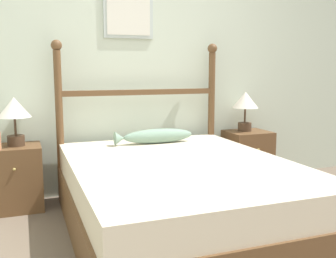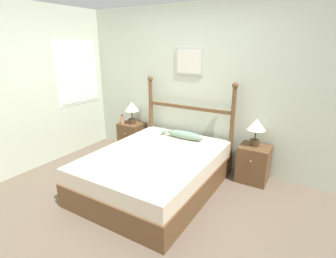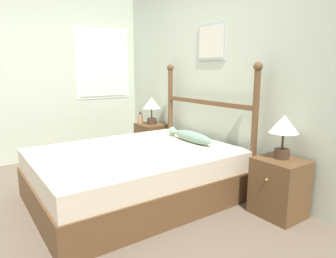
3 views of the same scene
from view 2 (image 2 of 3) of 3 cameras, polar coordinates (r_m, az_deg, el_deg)
The scene contains 11 objects.
ground_plane at distance 3.41m, azimuth -7.39°, elevation -16.92°, with size 16.00×16.00×0.00m, color brown.
wall_back at distance 4.33m, azimuth 6.32°, elevation 9.06°, with size 6.40×0.08×2.55m.
wall_left at distance 4.53m, azimuth -29.81°, elevation 7.21°, with size 0.08×6.40×2.55m.
bed at distance 3.71m, azimuth -2.78°, elevation -9.07°, with size 1.55×2.04×0.52m.
headboard at distance 4.31m, azimuth 4.40°, elevation 2.59°, with size 1.58×0.09×1.42m.
nightstand_left at distance 4.99m, azimuth -7.78°, elevation -1.72°, with size 0.43×0.40×0.54m.
nightstand_right at distance 4.07m, azimuth 18.08°, elevation -7.20°, with size 0.43×0.40×0.54m.
table_lamp_left at distance 4.81m, azimuth -7.90°, elevation 4.49°, with size 0.27×0.27×0.40m.
table_lamp_right at distance 3.91m, azimuth 18.66°, elevation 0.48°, with size 0.27×0.27×0.40m.
bottle at distance 4.87m, azimuth -9.93°, elevation 2.05°, with size 0.07×0.07×0.18m.
fish_pillow at distance 4.12m, azimuth 3.24°, elevation -1.24°, with size 0.72×0.13×0.13m.
Camera 2 is at (1.79, -2.16, 1.95)m, focal length 28.00 mm.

